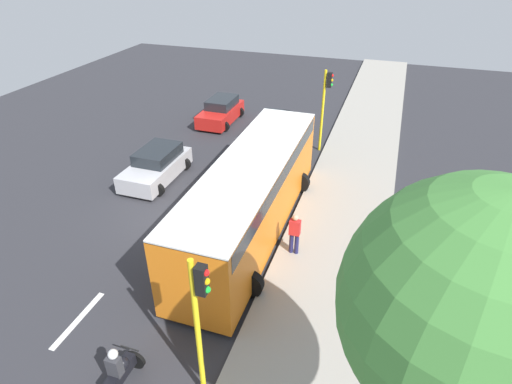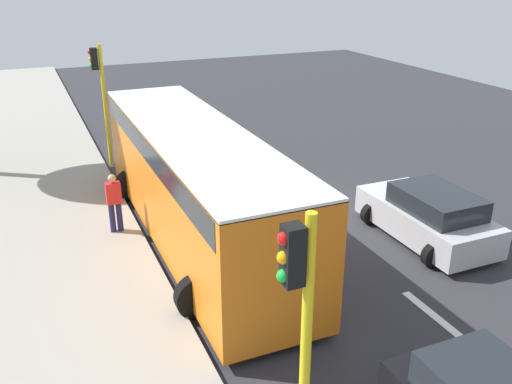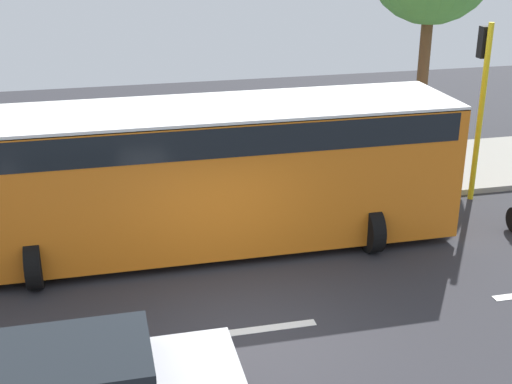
{
  "view_description": "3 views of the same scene",
  "coord_description": "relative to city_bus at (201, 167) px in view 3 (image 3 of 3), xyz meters",
  "views": [
    {
      "loc": [
        8.18,
        -12.86,
        10.22
      ],
      "look_at": [
        3.3,
        1.68,
        0.91
      ],
      "focal_mm": 29.33,
      "sensor_mm": 36.0,
      "label": 1
    },
    {
      "loc": [
        7.56,
        13.55,
        7.08
      ],
      "look_at": [
        2.17,
        1.04,
        1.47
      ],
      "focal_mm": 38.82,
      "sensor_mm": 36.0,
      "label": 2
    },
    {
      "loc": [
        -10.31,
        2.33,
        6.84
      ],
      "look_at": [
        2.85,
        -0.77,
        1.48
      ],
      "focal_mm": 48.96,
      "sensor_mm": 36.0,
      "label": 3
    }
  ],
  "objects": [
    {
      "name": "ground_plane",
      "position": [
        -3.61,
        -0.25,
        -1.9
      ],
      "size": [
        40.0,
        60.0,
        0.1
      ],
      "primitive_type": "cube",
      "color": "#2D2D33"
    },
    {
      "name": "sidewalk",
      "position": [
        3.39,
        -0.25,
        -1.77
      ],
      "size": [
        4.0,
        60.0,
        0.15
      ],
      "primitive_type": "cube",
      "color": "#9E998E",
      "rests_on": "ground"
    },
    {
      "name": "lane_stripe_mid",
      "position": [
        -3.61,
        -0.25,
        -1.84
      ],
      "size": [
        0.2,
        2.4,
        0.01
      ],
      "primitive_type": "cube",
      "color": "white",
      "rests_on": "ground"
    },
    {
      "name": "city_bus",
      "position": [
        0.0,
        0.0,
        0.0
      ],
      "size": [
        3.2,
        11.0,
        3.16
      ],
      "color": "orange",
      "rests_on": "ground"
    },
    {
      "name": "pedestrian_near_signal",
      "position": [
        2.01,
        -1.07,
        -0.79
      ],
      "size": [
        0.4,
        0.24,
        1.69
      ],
      "color": "#1E1E4C",
      "rests_on": "sidewalk"
    },
    {
      "name": "traffic_light_midblock",
      "position": [
        1.23,
        -7.2,
        1.08
      ],
      "size": [
        0.49,
        0.24,
        4.5
      ],
      "color": "yellow",
      "rests_on": "ground"
    }
  ]
}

